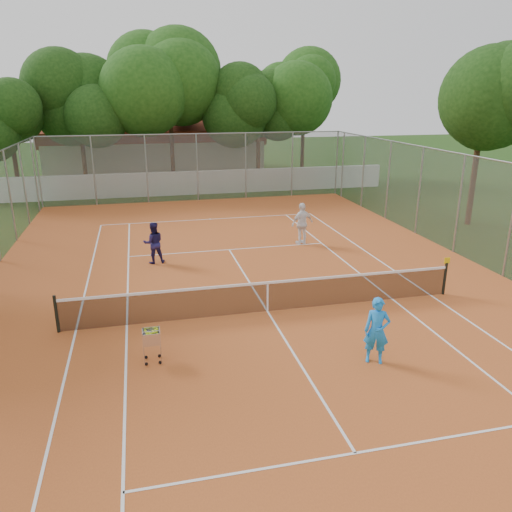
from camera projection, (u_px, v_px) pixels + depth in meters
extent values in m
plane|color=#18340E|center=(267.00, 312.00, 15.02)|extent=(120.00, 120.00, 0.00)
cube|color=#BE5925|center=(267.00, 312.00, 15.01)|extent=(18.00, 34.00, 0.02)
cube|color=white|center=(267.00, 311.00, 15.01)|extent=(10.98, 23.78, 0.01)
cube|color=black|center=(268.00, 296.00, 14.86)|extent=(11.88, 0.10, 0.98)
cube|color=slate|center=(268.00, 249.00, 14.40)|extent=(18.00, 34.00, 4.00)
cube|color=white|center=(194.00, 183.00, 32.36)|extent=(26.00, 0.30, 1.50)
cube|color=beige|center=(155.00, 146.00, 40.73)|extent=(16.40, 9.00, 4.40)
cube|color=black|center=(187.00, 113.00, 33.82)|extent=(29.00, 19.00, 10.00)
imported|color=#1B87EB|center=(377.00, 331.00, 11.95)|extent=(0.72, 0.61, 1.66)
imported|color=#1E194C|center=(154.00, 243.00, 19.08)|extent=(0.84, 0.68, 1.61)
imported|color=white|center=(302.00, 224.00, 21.50)|extent=(1.15, 0.73, 1.81)
cube|color=silver|center=(152.00, 345.00, 12.06)|extent=(0.57, 0.57, 0.92)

